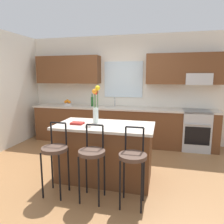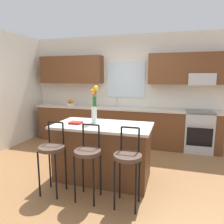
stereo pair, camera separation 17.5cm
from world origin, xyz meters
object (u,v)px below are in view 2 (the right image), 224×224
(bar_stool_middle, at_px, (88,155))
(fruit_bowl_oranges, at_px, (70,103))
(bar_stool_near, at_px, (52,151))
(cookbook, at_px, (76,123))
(bar_stool_far, at_px, (128,160))
(flower_vase, at_px, (94,103))
(oven_range, at_px, (198,131))
(bottle_olive_oil, at_px, (95,101))
(kitchen_island, at_px, (103,151))

(bar_stool_middle, height_order, fruit_bowl_oranges, fruit_bowl_oranges)
(bar_stool_near, xyz_separation_m, cookbook, (0.11, 0.55, 0.30))
(bar_stool_near, relative_size, bar_stool_far, 1.00)
(bar_stool_middle, height_order, flower_vase, flower_vase)
(oven_range, height_order, bar_stool_near, bar_stool_near)
(bar_stool_middle, distance_m, flower_vase, 0.94)
(bar_stool_far, bearing_deg, fruit_bowl_oranges, 130.03)
(oven_range, xyz_separation_m, cookbook, (-2.09, -1.93, 0.48))
(fruit_bowl_oranges, bearing_deg, flower_vase, -52.52)
(oven_range, distance_m, bar_stool_near, 3.32)
(oven_range, relative_size, cookbook, 4.60)
(bar_stool_near, height_order, bottle_olive_oil, bottle_olive_oil)
(bar_stool_far, relative_size, bottle_olive_oil, 3.20)
(kitchen_island, bearing_deg, bar_stool_middle, -90.00)
(bar_stool_far, distance_m, cookbook, 1.17)
(flower_vase, bearing_deg, bottle_olive_oil, 111.05)
(bottle_olive_oil, bearing_deg, cookbook, -77.71)
(kitchen_island, height_order, bottle_olive_oil, bottle_olive_oil)
(bar_stool_far, relative_size, fruit_bowl_oranges, 4.34)
(oven_range, distance_m, bar_stool_middle, 2.98)
(bar_stool_far, bearing_deg, cookbook, 151.03)
(kitchen_island, xyz_separation_m, bar_stool_far, (0.55, -0.63, 0.17))
(bottle_olive_oil, bearing_deg, bar_stool_middle, -70.96)
(oven_range, height_order, kitchen_island, same)
(kitchen_island, height_order, bar_stool_middle, bar_stool_middle)
(oven_range, relative_size, flower_vase, 1.49)
(oven_range, distance_m, bar_stool_far, 2.72)
(bar_stool_near, bearing_deg, bar_stool_far, 0.00)
(flower_vase, xyz_separation_m, cookbook, (-0.27, -0.15, -0.31))
(bar_stool_middle, xyz_separation_m, bottle_olive_oil, (-0.86, 2.50, 0.42))
(cookbook, bearing_deg, bar_stool_far, -28.97)
(kitchen_island, relative_size, bar_stool_middle, 1.50)
(kitchen_island, relative_size, flower_vase, 2.53)
(fruit_bowl_oranges, bearing_deg, bar_stool_far, -49.97)
(bar_stool_middle, distance_m, bar_stool_far, 0.55)
(kitchen_island, bearing_deg, bar_stool_near, -131.30)
(flower_vase, relative_size, fruit_bowl_oranges, 2.58)
(bar_stool_middle, bearing_deg, kitchen_island, 90.00)
(bar_stool_middle, height_order, cookbook, bar_stool_middle)
(bar_stool_near, height_order, cookbook, bar_stool_near)
(flower_vase, height_order, bottle_olive_oil, flower_vase)
(fruit_bowl_oranges, xyz_separation_m, bottle_olive_oil, (0.69, -0.00, 0.08))
(bottle_olive_oil, bearing_deg, oven_range, -0.56)
(bottle_olive_oil, bearing_deg, bar_stool_far, -60.52)
(kitchen_island, xyz_separation_m, bar_stool_near, (-0.55, -0.63, 0.17))
(bar_stool_far, xyz_separation_m, bottle_olive_oil, (-1.41, 2.50, 0.42))
(oven_range, height_order, flower_vase, flower_vase)
(bottle_olive_oil, bearing_deg, fruit_bowl_oranges, 179.66)
(bar_stool_near, xyz_separation_m, bar_stool_middle, (0.55, 0.00, 0.00))
(kitchen_island, distance_m, bar_stool_near, 0.85)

